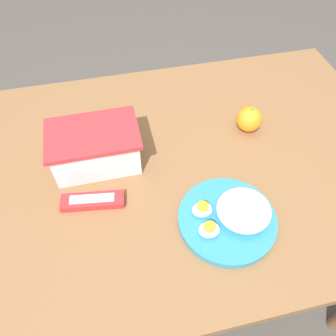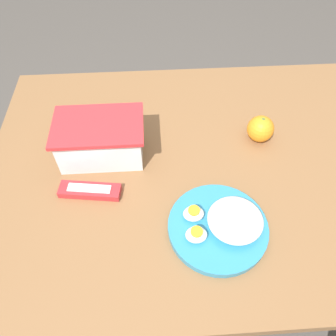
{
  "view_description": "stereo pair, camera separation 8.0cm",
  "coord_description": "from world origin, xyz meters",
  "px_view_note": "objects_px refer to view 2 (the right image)",
  "views": [
    {
      "loc": [
        -0.2,
        -0.52,
        1.39
      ],
      "look_at": [
        -0.09,
        -0.04,
        0.77
      ],
      "focal_mm": 35.0,
      "sensor_mm": 36.0,
      "label": 1
    },
    {
      "loc": [
        -0.12,
        -0.54,
        1.39
      ],
      "look_at": [
        -0.09,
        -0.04,
        0.77
      ],
      "focal_mm": 35.0,
      "sensor_mm": 36.0,
      "label": 2
    }
  ],
  "objects_px": {
    "rice_plate": "(223,224)",
    "orange_fruit": "(260,129)",
    "food_container": "(101,141)",
    "candy_bar": "(90,191)"
  },
  "relations": [
    {
      "from": "orange_fruit",
      "to": "candy_bar",
      "type": "xyz_separation_m",
      "value": [
        -0.45,
        -0.15,
        -0.03
      ]
    },
    {
      "from": "candy_bar",
      "to": "rice_plate",
      "type": "bearing_deg",
      "value": -21.3
    },
    {
      "from": "rice_plate",
      "to": "candy_bar",
      "type": "distance_m",
      "value": 0.32
    },
    {
      "from": "rice_plate",
      "to": "candy_bar",
      "type": "height_order",
      "value": "rice_plate"
    },
    {
      "from": "food_container",
      "to": "orange_fruit",
      "type": "height_order",
      "value": "food_container"
    },
    {
      "from": "rice_plate",
      "to": "candy_bar",
      "type": "xyz_separation_m",
      "value": [
        -0.3,
        0.12,
        -0.01
      ]
    },
    {
      "from": "orange_fruit",
      "to": "candy_bar",
      "type": "distance_m",
      "value": 0.47
    },
    {
      "from": "rice_plate",
      "to": "orange_fruit",
      "type": "bearing_deg",
      "value": 61.78
    },
    {
      "from": "food_container",
      "to": "candy_bar",
      "type": "relative_size",
      "value": 1.46
    },
    {
      "from": "food_container",
      "to": "rice_plate",
      "type": "distance_m",
      "value": 0.37
    }
  ]
}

